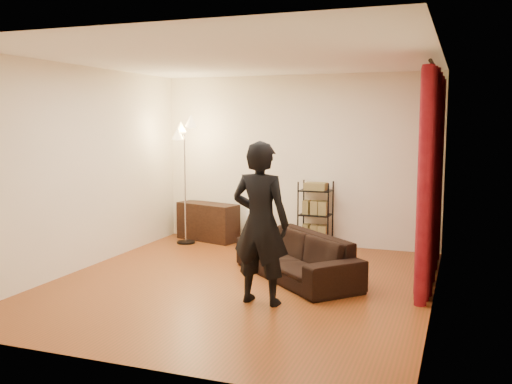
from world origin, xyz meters
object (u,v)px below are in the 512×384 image
at_px(person, 260,223).
at_px(wire_shelf, 315,215).
at_px(storage_boxes, 258,226).
at_px(floor_lamp, 185,183).
at_px(sofa, 296,256).
at_px(media_cabinet, 208,222).

xyz_separation_m(person, wire_shelf, (-0.12, 2.88, -0.36)).
height_order(storage_boxes, floor_lamp, floor_lamp).
height_order(sofa, wire_shelf, wire_shelf).
bearing_deg(person, media_cabinet, -51.19).
distance_m(person, media_cabinet, 3.48).
distance_m(person, storage_boxes, 3.17).
bearing_deg(wire_shelf, person, -112.16).
xyz_separation_m(storage_boxes, wire_shelf, (0.96, -0.03, 0.25)).
xyz_separation_m(person, storage_boxes, (-1.08, 2.91, -0.61)).
distance_m(sofa, storage_boxes, 2.18).
bearing_deg(wire_shelf, storage_boxes, 153.46).
height_order(media_cabinet, floor_lamp, floor_lamp).
bearing_deg(storage_boxes, person, -69.69).
bearing_deg(sofa, floor_lamp, -168.97).
relative_size(storage_boxes, floor_lamp, 0.28).
distance_m(media_cabinet, storage_boxes, 0.87).
bearing_deg(sofa, storage_boxes, 165.31).
distance_m(person, floor_lamp, 3.30).
bearing_deg(storage_boxes, floor_lamp, -158.36).
xyz_separation_m(media_cabinet, storage_boxes, (0.86, 0.08, -0.03)).
relative_size(person, media_cabinet, 1.67).
height_order(media_cabinet, storage_boxes, media_cabinet).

